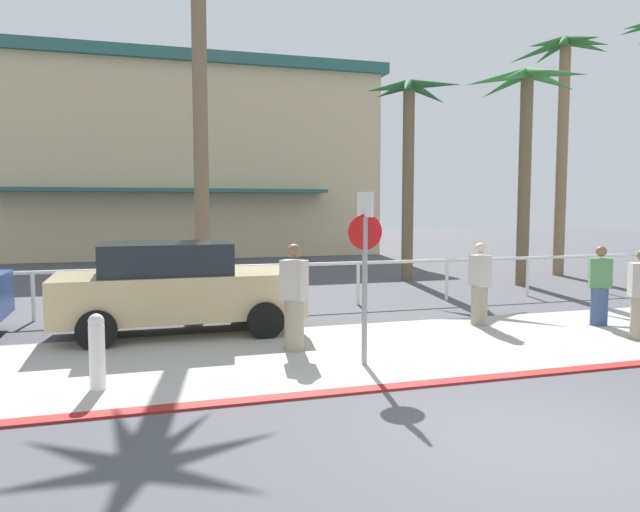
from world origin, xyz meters
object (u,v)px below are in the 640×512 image
at_px(stop_sign_bike_lane, 365,253).
at_px(palm_tree_5, 563,95).
at_px(palm_tree_2, 198,30).
at_px(pedestrian_1, 294,302).
at_px(pedestrian_0, 600,290).
at_px(palm_tree_3, 410,134).
at_px(palm_tree_4, 526,120).
at_px(car_tan_1, 177,287).
at_px(bollard_2, 97,351).
at_px(pedestrian_3, 480,288).

distance_m(stop_sign_bike_lane, palm_tree_5, 14.42).
distance_m(palm_tree_2, pedestrian_1, 8.06).
bearing_deg(palm_tree_5, pedestrian_0, -123.57).
relative_size(palm_tree_3, palm_tree_5, 0.79).
relative_size(palm_tree_4, pedestrian_0, 4.02).
xyz_separation_m(palm_tree_2, pedestrian_0, (7.14, -5.35, -5.81)).
height_order(car_tan_1, pedestrian_1, pedestrian_1).
relative_size(bollard_2, car_tan_1, 0.23).
xyz_separation_m(bollard_2, car_tan_1, (1.20, 3.24, 0.35)).
relative_size(bollard_2, palm_tree_4, 0.16).
distance_m(pedestrian_0, pedestrian_3, 2.35).
relative_size(stop_sign_bike_lane, pedestrian_1, 1.46).
xyz_separation_m(palm_tree_5, pedestrian_1, (-11.24, -7.79, -5.19)).
relative_size(palm_tree_3, pedestrian_1, 3.56).
distance_m(pedestrian_0, pedestrian_1, 6.25).
xyz_separation_m(palm_tree_5, car_tan_1, (-12.97, -5.85, -5.14)).
height_order(palm_tree_3, car_tan_1, palm_tree_3).
height_order(palm_tree_3, pedestrian_0, palm_tree_3).
xyz_separation_m(bollard_2, pedestrian_0, (9.17, 1.55, 0.21)).
bearing_deg(pedestrian_0, pedestrian_1, -177.63).
relative_size(palm_tree_2, pedestrian_0, 5.75).
height_order(palm_tree_5, pedestrian_0, palm_tree_5).
distance_m(palm_tree_3, pedestrian_3, 8.09).
relative_size(pedestrian_0, pedestrian_1, 0.90).
xyz_separation_m(stop_sign_bike_lane, pedestrian_1, (-0.78, 1.14, -0.86)).
bearing_deg(pedestrian_3, palm_tree_4, 47.83).
bearing_deg(car_tan_1, pedestrian_0, -11.93).
height_order(stop_sign_bike_lane, pedestrian_1, stop_sign_bike_lane).
height_order(palm_tree_4, car_tan_1, palm_tree_4).
distance_m(palm_tree_3, pedestrian_0, 8.56).
distance_m(palm_tree_2, pedestrian_3, 8.88).
distance_m(palm_tree_4, palm_tree_5, 3.53).
bearing_deg(pedestrian_0, palm_tree_2, 143.16).
bearing_deg(palm_tree_5, palm_tree_4, -145.76).
distance_m(bollard_2, palm_tree_4, 14.18).
height_order(stop_sign_bike_lane, car_tan_1, stop_sign_bike_lane).
height_order(palm_tree_2, palm_tree_3, palm_tree_2).
height_order(palm_tree_2, pedestrian_1, palm_tree_2).
bearing_deg(palm_tree_3, pedestrian_1, -125.96).
xyz_separation_m(stop_sign_bike_lane, pedestrian_3, (3.23, 2.11, -0.92)).
bearing_deg(palm_tree_4, pedestrian_1, -145.12).
distance_m(palm_tree_2, palm_tree_3, 7.27).
distance_m(bollard_2, pedestrian_0, 9.30).
bearing_deg(bollard_2, palm_tree_3, 46.73).
bearing_deg(pedestrian_3, bollard_2, -161.89).
bearing_deg(pedestrian_3, pedestrian_1, -166.38).
bearing_deg(car_tan_1, pedestrian_3, -9.62).
height_order(palm_tree_2, palm_tree_5, palm_tree_2).
bearing_deg(palm_tree_3, palm_tree_2, -160.97).
bearing_deg(palm_tree_5, pedestrian_1, -145.27).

